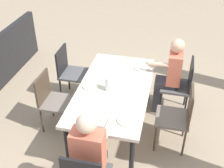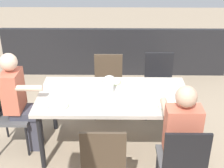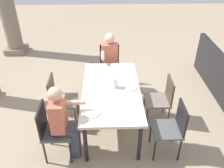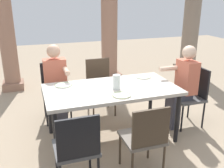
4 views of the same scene
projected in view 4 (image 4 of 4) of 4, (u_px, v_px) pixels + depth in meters
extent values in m
plane|color=gray|center=(111.00, 137.00, 3.70)|extent=(16.00, 16.00, 0.00)
cube|color=beige|center=(111.00, 89.00, 3.46)|extent=(1.80, 0.96, 0.04)
cylinder|color=black|center=(50.00, 111.00, 3.69)|extent=(0.06, 0.06, 0.72)
cylinder|color=black|center=(151.00, 97.00, 4.19)|extent=(0.06, 0.06, 0.72)
cylinder|color=black|center=(56.00, 139.00, 2.98)|extent=(0.06, 0.06, 0.72)
cylinder|color=black|center=(177.00, 118.00, 3.47)|extent=(0.06, 0.06, 0.72)
cube|color=#4F4F50|center=(56.00, 93.00, 4.08)|extent=(0.44, 0.44, 0.04)
cube|color=black|center=(54.00, 76.00, 4.18)|extent=(0.42, 0.03, 0.46)
cylinder|color=black|center=(47.00, 113.00, 3.93)|extent=(0.03, 0.03, 0.46)
cylinder|color=black|center=(71.00, 110.00, 4.05)|extent=(0.03, 0.03, 0.46)
cylinder|color=black|center=(45.00, 104.00, 4.27)|extent=(0.03, 0.03, 0.46)
cylinder|color=black|center=(67.00, 101.00, 4.39)|extent=(0.03, 0.03, 0.46)
cube|color=#4F4F50|center=(76.00, 148.00, 2.62)|extent=(0.44, 0.44, 0.04)
cube|color=black|center=(78.00, 139.00, 2.36)|extent=(0.42, 0.03, 0.44)
cylinder|color=black|center=(90.00, 154.00, 2.92)|extent=(0.03, 0.03, 0.45)
cylinder|color=black|center=(56.00, 160.00, 2.81)|extent=(0.03, 0.03, 0.45)
cube|color=#6A6158|center=(101.00, 88.00, 4.31)|extent=(0.44, 0.44, 0.04)
cube|color=#473828|center=(98.00, 72.00, 4.41)|extent=(0.42, 0.03, 0.47)
cylinder|color=#473828|center=(93.00, 107.00, 4.16)|extent=(0.03, 0.03, 0.45)
cylinder|color=#473828|center=(115.00, 104.00, 4.28)|extent=(0.03, 0.03, 0.45)
cylinder|color=#473828|center=(88.00, 98.00, 4.50)|extent=(0.03, 0.03, 0.45)
cylinder|color=#473828|center=(108.00, 96.00, 4.62)|extent=(0.03, 0.03, 0.45)
cube|color=#6A6158|center=(142.00, 138.00, 2.85)|extent=(0.44, 0.44, 0.04)
cube|color=#473828|center=(151.00, 129.00, 2.60)|extent=(0.42, 0.03, 0.44)
cylinder|color=#473828|center=(148.00, 143.00, 3.15)|extent=(0.03, 0.03, 0.42)
cylinder|color=#473828|center=(120.00, 149.00, 3.04)|extent=(0.03, 0.03, 0.42)
cylinder|color=#473828|center=(164.00, 161.00, 2.81)|extent=(0.03, 0.03, 0.42)
cylinder|color=#473828|center=(132.00, 168.00, 2.70)|extent=(0.03, 0.03, 0.42)
cube|color=#4F4F50|center=(187.00, 98.00, 3.93)|extent=(0.44, 0.44, 0.04)
cube|color=black|center=(200.00, 82.00, 3.91)|extent=(0.03, 0.42, 0.47)
cylinder|color=black|center=(169.00, 109.00, 4.12)|extent=(0.03, 0.03, 0.43)
cylinder|color=black|center=(182.00, 119.00, 3.78)|extent=(0.03, 0.03, 0.43)
cylinder|color=black|center=(189.00, 105.00, 4.23)|extent=(0.03, 0.03, 0.43)
cylinder|color=black|center=(203.00, 115.00, 3.89)|extent=(0.03, 0.03, 0.43)
cube|color=#3F3F4C|center=(59.00, 113.00, 3.94)|extent=(0.24, 0.14, 0.46)
cube|color=#3F3F4C|center=(57.00, 94.00, 3.93)|extent=(0.28, 0.32, 0.10)
cube|color=#CC664C|center=(55.00, 74.00, 3.93)|extent=(0.34, 0.20, 0.48)
sphere|color=tan|center=(53.00, 51.00, 3.81)|extent=(0.20, 0.20, 0.20)
cylinder|color=tan|center=(66.00, 71.00, 3.72)|extent=(0.07, 0.30, 0.07)
cube|color=#3F3F4C|center=(172.00, 113.00, 3.93)|extent=(0.14, 0.24, 0.46)
cube|color=#3F3F4C|center=(179.00, 96.00, 3.86)|extent=(0.32, 0.28, 0.10)
cube|color=#CC664C|center=(187.00, 77.00, 3.80)|extent=(0.20, 0.34, 0.49)
sphere|color=beige|center=(189.00, 52.00, 3.68)|extent=(0.20, 0.20, 0.20)
cylinder|color=beige|center=(169.00, 69.00, 3.81)|extent=(0.30, 0.07, 0.07)
cube|color=#936B56|center=(14.00, 85.00, 5.61)|extent=(0.43, 0.43, 0.16)
cylinder|color=#936B56|center=(4.00, 16.00, 5.11)|extent=(0.33, 0.33, 2.83)
cube|color=#936B56|center=(109.00, 75.00, 6.28)|extent=(0.49, 0.49, 0.16)
cylinder|color=#936B56|center=(109.00, 19.00, 5.83)|extent=(0.38, 0.38, 2.58)
cube|color=gray|center=(187.00, 68.00, 6.96)|extent=(0.55, 0.55, 0.16)
cylinder|color=gray|center=(192.00, 11.00, 6.46)|extent=(0.42, 0.42, 2.84)
cylinder|color=white|center=(63.00, 85.00, 3.53)|extent=(0.23, 0.23, 0.01)
torus|color=#A4C786|center=(63.00, 85.00, 3.52)|extent=(0.24, 0.24, 0.01)
cube|color=silver|center=(53.00, 87.00, 3.48)|extent=(0.04, 0.17, 0.01)
cube|color=silver|center=(74.00, 84.00, 3.57)|extent=(0.02, 0.17, 0.01)
cylinder|color=silver|center=(122.00, 95.00, 3.17)|extent=(0.24, 0.24, 0.01)
torus|color=#A0BE77|center=(122.00, 95.00, 3.17)|extent=(0.24, 0.24, 0.01)
cube|color=silver|center=(110.00, 97.00, 3.13)|extent=(0.02, 0.17, 0.01)
cube|color=silver|center=(133.00, 94.00, 3.22)|extent=(0.02, 0.17, 0.01)
cylinder|color=white|center=(143.00, 77.00, 3.89)|extent=(0.23, 0.23, 0.01)
torus|color=#A4C786|center=(143.00, 77.00, 3.89)|extent=(0.23, 0.23, 0.01)
cube|color=silver|center=(134.00, 78.00, 3.85)|extent=(0.02, 0.17, 0.01)
cube|color=silver|center=(152.00, 76.00, 3.94)|extent=(0.03, 0.17, 0.01)
cylinder|color=white|center=(117.00, 82.00, 3.38)|extent=(0.10, 0.10, 0.20)
cylinder|color=#EFEAC6|center=(117.00, 84.00, 3.39)|extent=(0.10, 0.10, 0.13)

